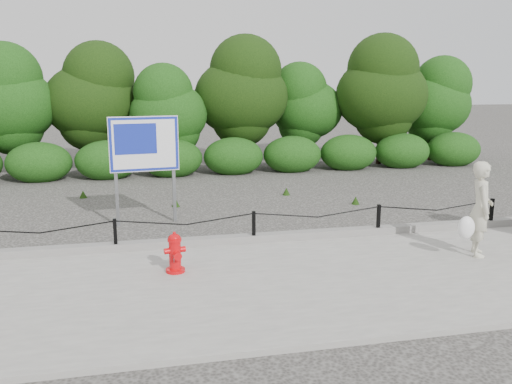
% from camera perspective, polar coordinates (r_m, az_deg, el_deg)
% --- Properties ---
extents(ground, '(90.00, 90.00, 0.00)m').
position_cam_1_polar(ground, '(10.20, -0.24, -5.75)').
color(ground, '#2D2B28').
rests_on(ground, ground).
extents(sidewalk, '(14.00, 4.00, 0.08)m').
position_cam_1_polar(sidewalk, '(8.36, 2.69, -9.60)').
color(sidewalk, gray).
rests_on(sidewalk, ground).
extents(curb, '(14.00, 0.22, 0.14)m').
position_cam_1_polar(curb, '(10.20, -0.30, -4.87)').
color(curb, slate).
rests_on(curb, sidewalk).
extents(chain_barrier, '(10.06, 0.06, 0.60)m').
position_cam_1_polar(chain_barrier, '(10.07, -0.24, -3.28)').
color(chain_barrier, black).
rests_on(chain_barrier, sidewalk).
extents(treeline, '(20.23, 3.56, 4.48)m').
position_cam_1_polar(treeline, '(18.56, -5.85, 9.96)').
color(treeline, black).
rests_on(treeline, ground).
extents(fire_hydrant, '(0.36, 0.38, 0.66)m').
position_cam_1_polar(fire_hydrant, '(8.69, -8.52, -6.37)').
color(fire_hydrant, red).
rests_on(fire_hydrant, sidewalk).
extents(pedestrian, '(0.80, 0.71, 1.65)m').
position_cam_1_polar(pedestrian, '(10.02, 22.48, -1.76)').
color(pedestrian, beige).
rests_on(pedestrian, sidewalk).
extents(advertising_sign, '(1.44, 0.25, 2.31)m').
position_cam_1_polar(advertising_sign, '(11.62, -11.71, 4.46)').
color(advertising_sign, slate).
rests_on(advertising_sign, ground).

